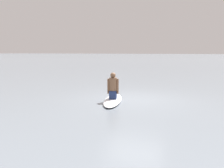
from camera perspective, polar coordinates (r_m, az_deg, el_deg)
ground_plane at (r=9.99m, az=5.55°, el=-3.69°), size 400.00×400.00×0.00m
surfboard at (r=9.44m, az=0.24°, el=-3.95°), size 1.39×2.77×0.12m
person_paddler at (r=9.34m, az=0.25°, el=-0.71°), size 0.47×0.41×1.06m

